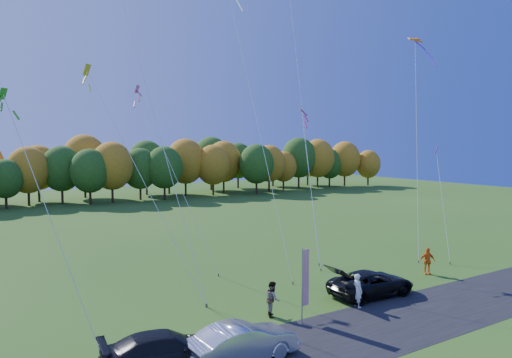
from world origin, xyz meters
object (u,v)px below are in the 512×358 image
silver_sedan (242,342)px  person_east (427,261)px  black_suv (371,283)px  feather_flag (305,277)px

silver_sedan → person_east: 18.98m
black_suv → person_east: bearing=-76.0°
silver_sedan → feather_flag: size_ratio=1.26×
person_east → silver_sedan: bearing=-134.4°
silver_sedan → feather_flag: (5.13, 2.13, 1.61)m
black_suv → feather_flag: feather_flag is taller
silver_sedan → feather_flag: 5.78m
black_suv → feather_flag: size_ratio=1.40×
black_suv → person_east: (6.95, 1.32, 0.18)m
black_suv → person_east: 7.07m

